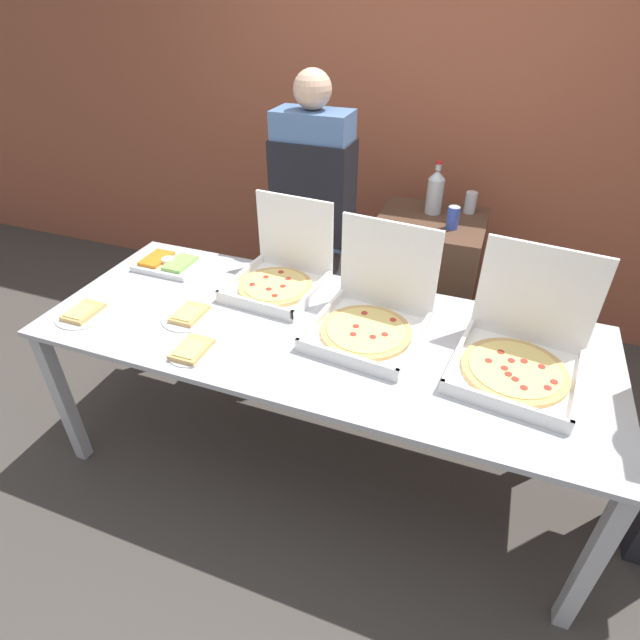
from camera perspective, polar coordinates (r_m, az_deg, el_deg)
name	(u,v)px	position (r m, az deg, el deg)	size (l,w,h in m)	color
ground_plane	(320,456)	(2.73, 0.00, -15.28)	(16.00, 16.00, 0.00)	#423D38
brick_wall_behind	(415,109)	(3.48, 10.76, 22.57)	(10.00, 0.06, 2.80)	#9E5138
buffet_table	(320,344)	(2.22, 0.00, -2.77)	(2.44, 0.96, 0.82)	#B7BABF
pizza_box_near_right	(280,273)	(2.45, -4.55, 5.33)	(0.44, 0.46, 0.41)	white
pizza_box_far_right	(520,352)	(2.06, 21.90, -3.37)	(0.51, 0.52, 0.45)	white
pizza_box_near_left	(372,315)	(2.13, 5.91, 0.55)	(0.49, 0.50, 0.44)	white
paper_plate_front_right	(192,350)	(2.10, -14.42, -3.34)	(0.20, 0.20, 0.03)	white
paper_plate_front_center	(190,315)	(2.32, -14.67, 0.58)	(0.26, 0.26, 0.03)	white
paper_plate_front_left	(84,313)	(2.50, -25.40, 0.75)	(0.25, 0.25, 0.03)	white
veggie_tray	(169,264)	(2.76, -16.91, 6.17)	(0.33, 0.22, 0.05)	white
sideboard_podium	(422,290)	(3.19, 11.61, 3.34)	(0.61, 0.58, 0.95)	#4C3323
soda_bottle	(435,191)	(3.02, 13.03, 14.16)	(0.09, 0.09, 0.30)	#B7BCC1
soda_can_silver	(471,202)	(3.10, 16.83, 12.74)	(0.07, 0.07, 0.12)	silver
soda_can_colored	(453,218)	(2.86, 14.95, 11.23)	(0.07, 0.07, 0.12)	#334CB2
person_server_vest	(314,216)	(2.87, -0.75, 11.76)	(0.42, 0.24, 1.73)	slate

